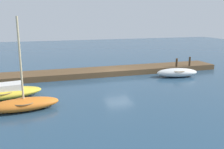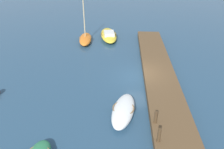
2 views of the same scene
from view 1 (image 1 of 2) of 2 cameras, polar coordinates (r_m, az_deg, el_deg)
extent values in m
plane|color=navy|center=(23.37, 1.59, -0.63)|extent=(84.00, 84.00, 0.00)
cube|color=brown|center=(24.86, 0.30, 0.82)|extent=(22.25, 2.81, 0.53)
ellipsoid|color=white|center=(24.24, 14.76, 0.43)|extent=(4.12, 2.14, 0.82)
torus|color=olive|center=(24.19, 14.79, 0.95)|extent=(1.79, 1.79, 0.07)
ellipsoid|color=gold|center=(18.69, -24.31, -4.09)|extent=(5.75, 2.83, 0.72)
torus|color=olive|center=(18.64, -24.36, -3.51)|extent=(2.33, 2.33, 0.07)
cube|color=silver|center=(18.61, -22.55, -2.60)|extent=(1.84, 1.51, 0.45)
ellipsoid|color=orange|center=(15.89, -19.71, -6.53)|extent=(4.31, 1.84, 0.74)
torus|color=olive|center=(15.82, -19.77, -5.83)|extent=(1.66, 1.66, 0.07)
cylinder|color=#C6B284|center=(15.24, -20.42, 3.14)|extent=(0.12, 0.12, 4.97)
cylinder|color=#47331E|center=(27.35, 17.49, 2.89)|extent=(0.20, 0.20, 0.94)
cylinder|color=#47331E|center=(26.48, 14.69, 2.69)|extent=(0.22, 0.22, 0.88)
camera|label=2|loc=(32.23, 35.67, 19.37)|focal=35.30mm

